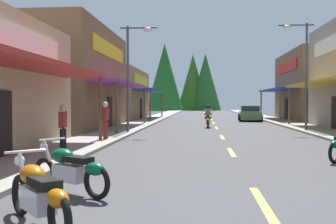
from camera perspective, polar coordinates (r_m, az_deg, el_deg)
name	(u,v)px	position (r m, az deg, el deg)	size (l,w,h in m)	color
ground	(214,124)	(32.57, 6.66, -1.71)	(9.33, 96.19, 0.10)	#424244
sidewalk_left	(144,122)	(32.90, -3.58, -1.48)	(2.37, 96.19, 0.12)	gray
sidewalk_right	(286,123)	(33.28, 16.79, -1.50)	(2.37, 96.19, 0.12)	gray
centerline_dashes	(212,121)	(35.52, 6.51, -1.35)	(0.16, 70.63, 0.01)	#E0C64C
storefront_left_middle	(64,79)	(26.69, -14.97, 4.70)	(7.92, 11.59, 6.55)	brown
storefront_left_far	(97,95)	(40.07, -10.28, 2.48)	(10.77, 11.96, 4.93)	olive
storefront_right_far	(328,86)	(39.59, 22.36, 3.48)	(9.50, 11.62, 6.43)	brown
streetlamp_left	(133,63)	(21.63, -5.11, 7.08)	(2.02, 0.30, 5.91)	#474C51
streetlamp_right	(301,62)	(24.14, 18.92, 6.97)	(2.02, 0.30, 6.32)	#474C51
motorcycle_parked_left_1	(38,193)	(5.80, -18.40, -11.22)	(1.53, 1.63, 1.04)	black
motorcycle_parked_left_2	(70,169)	(7.71, -14.10, -8.02)	(1.88, 1.20, 1.04)	black
rider_cruising_lead	(208,118)	(26.79, 5.88, -0.88)	(0.60, 2.14, 1.57)	black
pedestrian_by_shop	(106,118)	(17.54, -9.10, -0.91)	(0.34, 0.55, 1.77)	maroon
pedestrian_browsing	(63,125)	(13.86, -15.09, -1.85)	(0.29, 0.57, 1.66)	black
parked_car_curbside	(250,114)	(36.74, 11.87, -0.22)	(2.30, 4.41, 1.40)	#4C723F
treeline_backdrop	(181,83)	(81.68, 1.95, 4.33)	(15.41, 13.21, 13.42)	#225923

